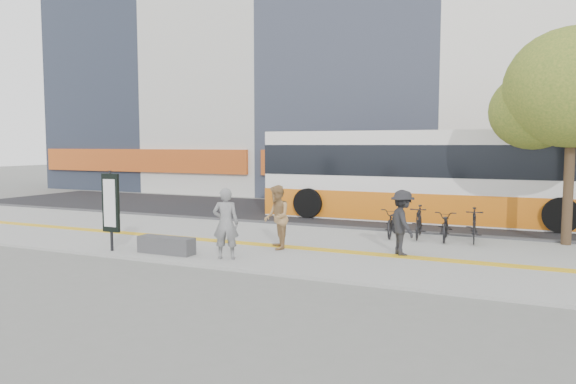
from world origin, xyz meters
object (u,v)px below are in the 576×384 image
at_px(street_tree, 572,91).
at_px(pedestrian_dark, 402,223).
at_px(seated_woman, 226,223).
at_px(pedestrian_tan, 277,217).
at_px(signboard, 111,204).
at_px(bus, 430,178).
at_px(bench, 166,245).

xyz_separation_m(street_tree, pedestrian_dark, (-4.00, -3.60, -3.57)).
xyz_separation_m(seated_woman, pedestrian_dark, (3.98, 2.33, -0.05)).
height_order(street_tree, seated_woman, street_tree).
bearing_deg(pedestrian_tan, seated_woman, -49.55).
relative_size(street_tree, pedestrian_tan, 3.53).
height_order(signboard, street_tree, street_tree).
height_order(bus, pedestrian_dark, bus).
distance_m(pedestrian_tan, pedestrian_dark, 3.43).
bearing_deg(street_tree, pedestrian_dark, -137.97).
bearing_deg(signboard, street_tree, 29.07).
distance_m(bus, pedestrian_dark, 7.34).
height_order(signboard, seated_woman, signboard).
bearing_deg(seated_woman, pedestrian_dark, -170.68).
distance_m(street_tree, bus, 6.51).
xyz_separation_m(bench, pedestrian_tan, (2.41, 1.80, 0.67)).
xyz_separation_m(bench, bus, (5.21, 9.70, 1.38)).
distance_m(bus, seated_woman, 10.23).
relative_size(bench, pedestrian_tan, 0.90).
distance_m(signboard, street_tree, 13.40).
bearing_deg(pedestrian_tan, bus, 130.51).
distance_m(street_tree, pedestrian_dark, 6.46).
relative_size(bench, signboard, 0.73).
distance_m(bench, pedestrian_dark, 6.30).
relative_size(bus, pedestrian_dark, 7.52).
xyz_separation_m(bus, pedestrian_dark, (0.57, -7.28, -0.74)).
bearing_deg(street_tree, bench, -148.38).
relative_size(signboard, street_tree, 0.35).
height_order(seated_woman, pedestrian_tan, seated_woman).
bearing_deg(seated_woman, bench, -18.36).
bearing_deg(bus, street_tree, -38.84).
bearing_deg(signboard, pedestrian_tan, 27.69).
relative_size(bench, seated_woman, 0.88).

